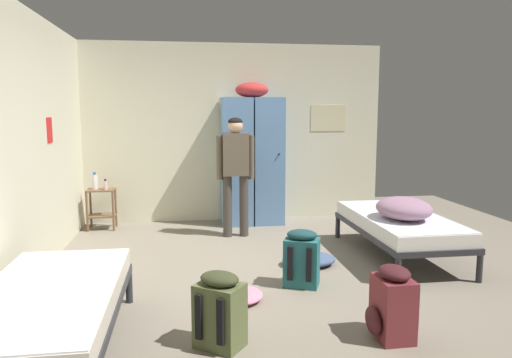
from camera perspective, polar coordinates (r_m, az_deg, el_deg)
name	(u,v)px	position (r m, az deg, el deg)	size (l,w,h in m)	color
ground_plane	(260,274)	(5.10, 0.43, -11.04)	(8.24, 8.24, 0.00)	gray
room_backdrop	(146,139)	(6.01, -12.70, 4.61)	(4.55, 5.21, 2.66)	beige
locker_bank	(252,158)	(7.16, -0.47, 2.44)	(0.90, 0.55, 2.07)	#5B84B2
shelf_unit	(102,205)	(7.21, -17.62, -2.91)	(0.38, 0.30, 0.57)	brown
bed_right	(399,224)	(5.81, 16.37, -5.09)	(0.90, 1.90, 0.49)	#28282D
bed_left_front	(48,305)	(3.63, -23.16, -13.35)	(0.90, 1.90, 0.49)	#28282D
bedding_heap	(404,208)	(5.55, 16.90, -3.29)	(0.58, 0.69, 0.24)	gray
person_traveler	(236,165)	(6.40, -2.41, 1.60)	(0.50, 0.20, 1.58)	#3D3833
water_bottle	(95,182)	(7.19, -18.33, -0.28)	(0.07, 0.07, 0.24)	white
lotion_bottle	(105,185)	(7.12, -17.21, -0.67)	(0.05, 0.05, 0.15)	beige
backpack_teal	(302,259)	(4.73, 5.40, -9.30)	(0.39, 0.40, 0.55)	#23666B
backpack_olive	(221,311)	(3.57, -4.16, -15.15)	(0.41, 0.42, 0.55)	#566038
backpack_maroon	(392,304)	(3.80, 15.59, -13.96)	(0.34, 0.32, 0.55)	maroon
clothes_pile_denim	(309,259)	(5.38, 6.21, -9.33)	(0.58, 0.45, 0.13)	#42567A
clothes_pile_pink	(239,295)	(4.43, -2.06, -13.41)	(0.43, 0.45, 0.10)	pink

